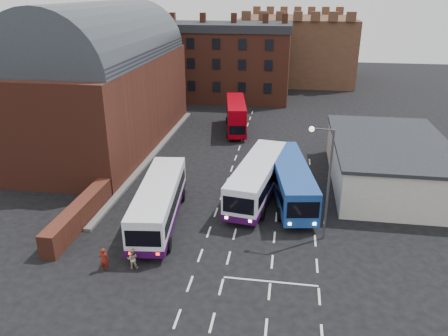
# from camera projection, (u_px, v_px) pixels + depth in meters

# --- Properties ---
(ground) EXTENTS (180.00, 180.00, 0.00)m
(ground) POSITION_uv_depth(u_px,v_px,m) (203.00, 249.00, 31.12)
(ground) COLOR black
(railway_station) EXTENTS (12.00, 28.00, 16.00)m
(railway_station) POSITION_uv_depth(u_px,v_px,m) (104.00, 80.00, 49.61)
(railway_station) COLOR #602B1E
(railway_station) RESTS_ON ground
(forecourt_wall) EXTENTS (1.20, 10.00, 1.80)m
(forecourt_wall) POSITION_uv_depth(u_px,v_px,m) (79.00, 214.00, 34.06)
(forecourt_wall) COLOR #602B1E
(forecourt_wall) RESTS_ON ground
(cream_building) EXTENTS (10.40, 16.40, 4.25)m
(cream_building) POSITION_uv_depth(u_px,v_px,m) (388.00, 162.00, 40.97)
(cream_building) COLOR beige
(cream_building) RESTS_ON ground
(brick_terrace) EXTENTS (22.00, 10.00, 11.00)m
(brick_terrace) POSITION_uv_depth(u_px,v_px,m) (222.00, 65.00, 71.92)
(brick_terrace) COLOR brown
(brick_terrace) RESTS_ON ground
(castle_keep) EXTENTS (22.00, 22.00, 12.00)m
(castle_keep) POSITION_uv_depth(u_px,v_px,m) (296.00, 49.00, 88.30)
(castle_keep) COLOR brown
(castle_keep) RESTS_ON ground
(bus_white_outbound) EXTENTS (4.06, 12.09, 3.23)m
(bus_white_outbound) POSITION_uv_depth(u_px,v_px,m) (159.00, 200.00, 34.09)
(bus_white_outbound) COLOR white
(bus_white_outbound) RESTS_ON ground
(bus_white_inbound) EXTENTS (4.61, 12.44, 3.32)m
(bus_white_inbound) POSITION_uv_depth(u_px,v_px,m) (257.00, 177.00, 38.23)
(bus_white_inbound) COLOR white
(bus_white_inbound) RESTS_ON ground
(bus_blue) EXTENTS (4.67, 12.32, 3.28)m
(bus_blue) POSITION_uv_depth(u_px,v_px,m) (291.00, 179.00, 37.81)
(bus_blue) COLOR #1A4395
(bus_blue) RESTS_ON ground
(bus_red_double) EXTENTS (3.83, 10.13, 3.96)m
(bus_red_double) POSITION_uv_depth(u_px,v_px,m) (236.00, 115.00, 56.27)
(bus_red_double) COLOR #A2000C
(bus_red_double) RESTS_ON ground
(street_lamp) EXTENTS (1.74, 0.44, 8.55)m
(street_lamp) POSITION_uv_depth(u_px,v_px,m) (325.00, 174.00, 30.59)
(street_lamp) COLOR #4E5157
(street_lamp) RESTS_ON ground
(pedestrian_red) EXTENTS (0.67, 0.50, 1.67)m
(pedestrian_red) POSITION_uv_depth(u_px,v_px,m) (104.00, 259.00, 28.48)
(pedestrian_red) COLOR maroon
(pedestrian_red) RESTS_ON ground
(pedestrian_beige) EXTENTS (0.82, 0.70, 1.46)m
(pedestrian_beige) POSITION_uv_depth(u_px,v_px,m) (132.00, 258.00, 28.77)
(pedestrian_beige) COLOR tan
(pedestrian_beige) RESTS_ON ground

